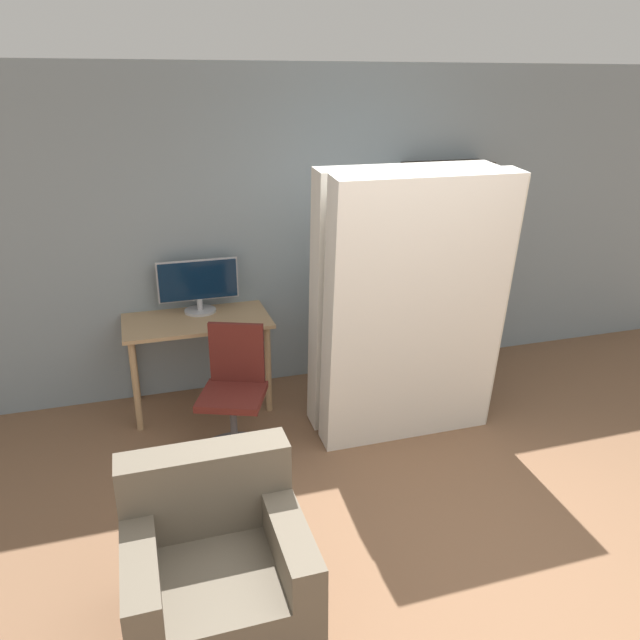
{
  "coord_description": "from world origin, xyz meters",
  "views": [
    {
      "loc": [
        -1.57,
        -2.11,
        2.54
      ],
      "look_at": [
        -0.41,
        1.62,
        1.05
      ],
      "focal_mm": 35.0,
      "sensor_mm": 36.0,
      "label": 1
    }
  ],
  "objects": [
    {
      "name": "mattress_far",
      "position": [
        0.32,
        1.97,
        1.01
      ],
      "size": [
        1.33,
        0.38,
        2.01
      ],
      "color": "silver",
      "rests_on": "ground"
    },
    {
      "name": "ground_plane",
      "position": [
        0.0,
        0.0,
        0.0
      ],
      "size": [
        16.0,
        16.0,
        0.0
      ],
      "primitive_type": "plane",
      "color": "brown"
    },
    {
      "name": "mattress_near",
      "position": [
        0.32,
        1.64,
        1.01
      ],
      "size": [
        1.33,
        0.42,
        2.01
      ],
      "color": "silver",
      "rests_on": "ground"
    },
    {
      "name": "armchair",
      "position": [
        -1.34,
        0.33,
        0.32
      ],
      "size": [
        0.85,
        0.8,
        0.85
      ],
      "color": "#665B4C",
      "rests_on": "ground"
    },
    {
      "name": "wall_back",
      "position": [
        0.0,
        2.97,
        1.35
      ],
      "size": [
        8.0,
        0.06,
        2.7
      ],
      "color": "gray",
      "rests_on": "ground"
    },
    {
      "name": "bookshelf",
      "position": [
        1.03,
        2.83,
        0.93
      ],
      "size": [
        0.76,
        0.29,
        1.9
      ],
      "color": "#2D2319",
      "rests_on": "ground"
    },
    {
      "name": "office_chair",
      "position": [
        -0.98,
        1.86,
        0.39
      ],
      "size": [
        0.58,
        0.58,
        0.95
      ],
      "color": "#4C4C51",
      "rests_on": "ground"
    },
    {
      "name": "desk",
      "position": [
        -1.13,
        2.63,
        0.66
      ],
      "size": [
        1.15,
        0.63,
        0.77
      ],
      "color": "tan",
      "rests_on": "ground"
    },
    {
      "name": "monitor",
      "position": [
        -1.08,
        2.8,
        1.01
      ],
      "size": [
        0.65,
        0.26,
        0.44
      ],
      "color": "#B7B7BC",
      "rests_on": "desk"
    }
  ]
}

